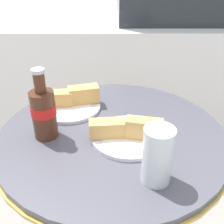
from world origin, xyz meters
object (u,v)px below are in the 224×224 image
lunch_plate_far (69,102)px  lunch_plate_near (128,133)px  bistro_table (112,184)px  drinking_glass (157,158)px  cola_bottle_left (44,112)px

lunch_plate_far → lunch_plate_near: bearing=-44.0°
bistro_table → drinking_glass: 0.36m
cola_bottle_left → lunch_plate_near: cola_bottle_left is taller
bistro_table → lunch_plate_near: size_ratio=3.41×
bistro_table → lunch_plate_far: (-0.15, 0.15, 0.24)m
cola_bottle_left → lunch_plate_near: 0.25m
drinking_glass → cola_bottle_left: bearing=148.6°
bistro_table → lunch_plate_near: lunch_plate_near is taller
cola_bottle_left → bistro_table: bearing=5.3°
cola_bottle_left → lunch_plate_far: size_ratio=0.96×
bistro_table → cola_bottle_left: 0.36m
cola_bottle_left → lunch_plate_far: 0.18m
cola_bottle_left → lunch_plate_far: cola_bottle_left is taller
cola_bottle_left → drinking_glass: (0.30, -0.18, -0.02)m
cola_bottle_left → lunch_plate_far: bearing=74.5°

